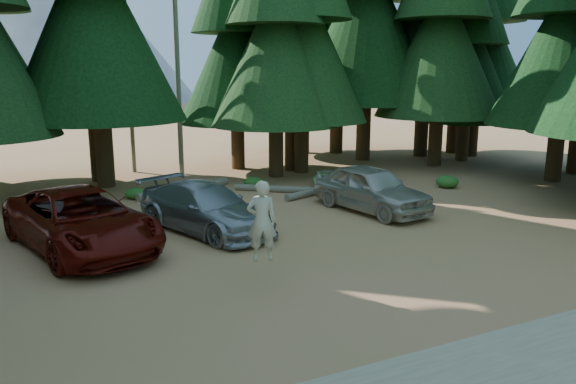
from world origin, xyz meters
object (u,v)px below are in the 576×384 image
object	(u,v)px
frisbee_player	(262,221)
silver_minivan_center	(206,208)
log_right	(324,189)
silver_minivan_right	(371,189)
log_mid	(272,189)
log_left	(185,189)
red_pickup	(81,220)

from	to	relation	value
frisbee_player	silver_minivan_center	bearing A→B (deg)	-75.25
frisbee_player	log_right	size ratio (longest dim) A/B	0.44
silver_minivan_right	log_mid	world-z (taller)	silver_minivan_right
silver_minivan_center	log_left	xyz separation A→B (m)	(0.93, 5.80, -0.59)
silver_minivan_right	frisbee_player	distance (m)	7.93
silver_minivan_right	log_right	distance (m)	3.43
silver_minivan_center	silver_minivan_right	world-z (taller)	silver_minivan_right
log_left	silver_minivan_center	bearing A→B (deg)	-121.10
red_pickup	log_left	xyz separation A→B (m)	(4.67, 6.02, -0.69)
red_pickup	log_mid	bearing A→B (deg)	14.70
silver_minivan_right	log_left	bearing A→B (deg)	121.34
frisbee_player	log_left	world-z (taller)	frisbee_player
red_pickup	log_left	size ratio (longest dim) A/B	1.35
log_right	log_left	bearing A→B (deg)	133.42
red_pickup	log_left	distance (m)	7.65
log_mid	silver_minivan_right	bearing A→B (deg)	-27.43
silver_minivan_center	log_mid	size ratio (longest dim) A/B	1.59
silver_minivan_center	silver_minivan_right	distance (m)	6.17
log_left	log_mid	world-z (taller)	log_left
red_pickup	frisbee_player	distance (m)	5.91
frisbee_player	red_pickup	bearing A→B (deg)	-35.81
silver_minivan_right	log_right	xyz separation A→B (m)	(-0.06, 3.36, -0.68)
silver_minivan_center	frisbee_player	world-z (taller)	frisbee_player
silver_minivan_right	log_mid	distance (m)	4.89
red_pickup	silver_minivan_center	size ratio (longest dim) A/B	1.18
red_pickup	frisbee_player	xyz separation A→B (m)	(3.60, -4.64, 0.70)
log_mid	log_left	bearing A→B (deg)	-164.22
frisbee_player	log_right	world-z (taller)	frisbee_player
frisbee_player	log_left	bearing A→B (deg)	-79.31
red_pickup	log_right	world-z (taller)	red_pickup
silver_minivan_center	log_left	size ratio (longest dim) A/B	1.14
red_pickup	log_right	xyz separation A→B (m)	(9.85, 3.47, -0.71)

